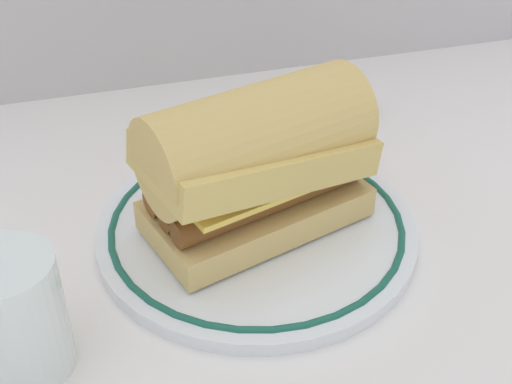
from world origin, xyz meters
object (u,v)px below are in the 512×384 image
(drinking_glass, at_px, (18,323))
(butter_knife, at_px, (326,109))
(plate, at_px, (256,227))
(sausage_sandwich, at_px, (256,160))

(drinking_glass, xyz_separation_m, butter_knife, (0.33, 0.28, -0.03))
(plate, height_order, butter_knife, plate)
(sausage_sandwich, relative_size, butter_knife, 1.49)
(drinking_glass, bearing_deg, plate, 25.32)
(sausage_sandwich, xyz_separation_m, butter_knife, (0.14, 0.19, -0.07))
(sausage_sandwich, height_order, drinking_glass, sausage_sandwich)
(plate, relative_size, drinking_glass, 2.98)
(plate, relative_size, butter_knife, 2.01)
(sausage_sandwich, bearing_deg, plate, -16.32)
(sausage_sandwich, height_order, butter_knife, sausage_sandwich)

